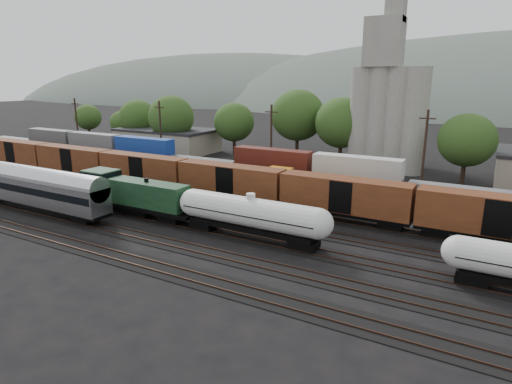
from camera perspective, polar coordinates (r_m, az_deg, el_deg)
The scene contains 13 objects.
ground at distance 48.40m, azimuth 2.56°, elevation -4.50°, with size 600.00×600.00×0.00m, color black.
tracks at distance 48.38m, azimuth 2.56°, elevation -4.45°, with size 180.00×33.20×0.20m.
green_locomotive at distance 53.87m, azimuth -16.72°, elevation -0.10°, with size 18.04×3.18×4.78m.
tank_car_a at distance 43.48m, azimuth -0.71°, elevation -2.97°, with size 17.51×3.14×4.59m.
passenger_coach at distance 59.14m, azimuth -27.63°, elevation 0.75°, with size 24.13×2.98×5.48m.
orange_locomotive at distance 56.65m, azimuth 6.73°, elevation 0.76°, with size 16.27×2.71×4.07m.
boxcar_string at distance 48.02m, azimuth 20.44°, elevation -1.70°, with size 184.40×2.90×4.20m.
container_wall at distance 58.78m, azimuth 15.85°, elevation 1.36°, with size 167.47×2.60×5.80m.
grain_silo at distance 78.84m, azimuth 17.06°, elevation 10.75°, with size 13.40×5.00×29.00m.
industrial_sheds at distance 78.46m, azimuth 18.83°, elevation 4.17°, with size 119.38×17.26×5.10m.
tree_band at distance 81.34m, azimuth 18.43°, elevation 8.17°, with size 163.44×21.48×14.03m.
utility_poles at distance 66.78m, azimuth 11.27°, elevation 6.11°, with size 122.20×0.36×12.00m.
distant_hills at distance 303.01m, azimuth 30.03°, elevation 5.94°, with size 860.00×286.00×130.00m.
Camera 1 is at (20.56, -40.78, 16.03)m, focal length 30.00 mm.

